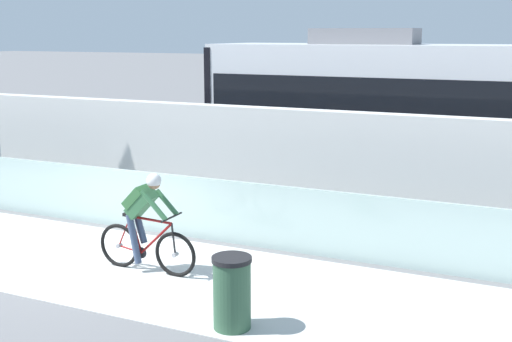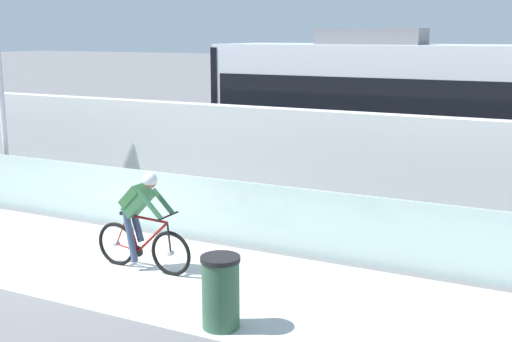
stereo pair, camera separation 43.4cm
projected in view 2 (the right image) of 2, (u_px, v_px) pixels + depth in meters
name	position (u px, v px, depth m)	size (l,w,h in m)	color
ground_plane	(78.00, 257.00, 10.97)	(200.00, 200.00, 0.00)	slate
bike_path_deck	(78.00, 257.00, 10.97)	(32.00, 3.20, 0.01)	silver
glass_parapet	(143.00, 200.00, 12.47)	(32.00, 0.05, 1.15)	#ADC6C1
concrete_barrier_wall	(192.00, 156.00, 13.93)	(32.00, 0.36, 2.25)	silver
tram_rail_near	(246.00, 184.00, 16.33)	(32.00, 0.08, 0.01)	#595654
tram_rail_far	(271.00, 173.00, 17.59)	(32.00, 0.08, 0.01)	#595654
tram	(455.00, 116.00, 14.44)	(11.06, 2.54, 3.81)	silver
cyclist_on_bike	(142.00, 222.00, 10.21)	(1.77, 0.58, 1.61)	black
trash_bin	(221.00, 292.00, 8.25)	(0.51, 0.51, 0.96)	#33593F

